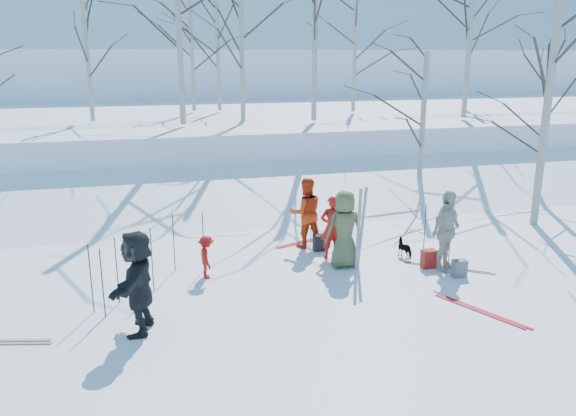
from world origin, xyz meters
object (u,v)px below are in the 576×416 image
object	(u,v)px
skier_red_north	(332,227)
skier_redor_behind	(306,213)
backpack_dark	(320,242)
backpack_red	(429,259)
skier_olive_center	(344,229)
skier_red_seated	(207,257)
skier_grey_west	(138,282)
dog	(405,248)
skier_cream_east	(446,231)
backpack_grey	(459,268)

from	to	relation	value
skier_red_north	skier_redor_behind	distance (m)	1.03
skier_redor_behind	backpack_dark	size ratio (longest dim) A/B	4.41
backpack_red	skier_olive_center	bearing A→B (deg)	163.21
skier_red_seated	skier_grey_west	size ratio (longest dim) A/B	0.52
dog	skier_cream_east	bearing A→B (deg)	99.60
skier_grey_west	skier_red_north	bearing A→B (deg)	135.13
skier_olive_center	backpack_grey	xyz separation A→B (m)	(2.22, -1.22, -0.70)
dog	backpack_grey	bearing A→B (deg)	95.21
skier_olive_center	skier_red_seated	distance (m)	3.12
skier_redor_behind	skier_grey_west	world-z (taller)	skier_grey_west
skier_red_north	backpack_dark	xyz separation A→B (m)	(-0.08, 0.59, -0.56)
skier_cream_east	backpack_grey	size ratio (longest dim) A/B	4.80
skier_cream_east	dog	distance (m)	1.27
skier_olive_center	skier_redor_behind	bearing A→B (deg)	-76.46
skier_olive_center	backpack_red	xyz separation A→B (m)	(1.84, -0.56, -0.68)
skier_redor_behind	backpack_red	xyz separation A→B (m)	(2.29, -2.11, -0.67)
skier_redor_behind	backpack_dark	distance (m)	0.82
backpack_red	backpack_dark	size ratio (longest dim) A/B	1.05
dog	skier_olive_center	bearing A→B (deg)	-10.16
backpack_grey	backpack_dark	xyz separation A→B (m)	(-2.39, 2.41, 0.01)
skier_cream_east	skier_grey_west	size ratio (longest dim) A/B	0.99
skier_redor_behind	backpack_dark	xyz separation A→B (m)	(0.28, -0.37, -0.68)
backpack_grey	dog	bearing A→B (deg)	112.37
skier_grey_west	dog	distance (m)	6.57
skier_grey_west	backpack_red	size ratio (longest dim) A/B	4.37
skier_olive_center	backpack_red	bearing A→B (deg)	160.59
skier_redor_behind	skier_red_seated	xyz separation A→B (m)	(-2.64, -1.44, -0.41)
dog	backpack_grey	distance (m)	1.54
skier_red_seated	backpack_dark	world-z (taller)	skier_red_seated
skier_olive_center	dog	bearing A→B (deg)	-175.62
skier_red_seated	backpack_grey	xyz separation A→B (m)	(5.32, -1.34, -0.28)
skier_olive_center	skier_red_north	xyz separation A→B (m)	(-0.09, 0.59, -0.12)
skier_cream_east	dog	size ratio (longest dim) A/B	3.42
skier_red_seated	backpack_red	bearing A→B (deg)	-97.87
skier_red_seated	dog	size ratio (longest dim) A/B	1.78
skier_red_north	skier_grey_west	distance (m)	5.14
skier_olive_center	skier_red_north	world-z (taller)	skier_olive_center
dog	backpack_dark	bearing A→B (deg)	-45.69
skier_red_north	backpack_dark	size ratio (longest dim) A/B	3.82
skier_red_seated	dog	distance (m)	4.74
skier_redor_behind	backpack_grey	bearing A→B (deg)	135.22
skier_red_north	skier_cream_east	world-z (taller)	skier_cream_east
skier_red_north	backpack_red	size ratio (longest dim) A/B	3.64
skier_red_seated	backpack_dark	xyz separation A→B (m)	(2.92, 1.07, -0.27)
skier_olive_center	skier_red_north	size ratio (longest dim) A/B	1.16
skier_cream_east	dog	world-z (taller)	skier_cream_east
dog	backpack_red	distance (m)	0.79
skier_red_north	skier_grey_west	size ratio (longest dim) A/B	0.83
dog	backpack_red	size ratio (longest dim) A/B	1.27
backpack_red	skier_redor_behind	bearing A→B (deg)	137.44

